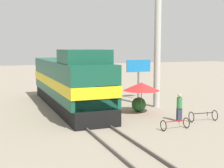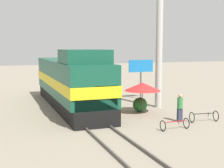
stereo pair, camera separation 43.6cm
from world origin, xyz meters
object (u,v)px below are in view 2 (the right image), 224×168
(billboard_sign, at_px, (141,69))
(person_bystander, at_px, (180,107))
(utility_pole, at_px, (159,37))
(bicycle_spare, at_px, (175,124))
(bicycle, at_px, (204,116))
(vendor_umbrella, at_px, (142,87))
(locomotive, at_px, (71,83))

(billboard_sign, xyz_separation_m, person_bystander, (-1.31, -8.34, -1.73))
(utility_pole, relative_size, bicycle_spare, 6.53)
(utility_pole, distance_m, bicycle_spare, 8.26)
(billboard_sign, bearing_deg, bicycle, -89.37)
(utility_pole, height_order, bicycle, utility_pole)
(bicycle, bearing_deg, person_bystander, 75.22)
(vendor_umbrella, bearing_deg, bicycle_spare, -92.46)
(person_bystander, bearing_deg, utility_pole, 77.67)
(bicycle, bearing_deg, vendor_umbrella, 41.12)
(bicycle_spare, bearing_deg, bicycle, -72.02)
(utility_pole, height_order, vendor_umbrella, utility_pole)
(utility_pole, xyz_separation_m, bicycle_spare, (-2.30, -6.12, -5.04))
(vendor_umbrella, relative_size, billboard_sign, 0.73)
(utility_pole, height_order, bicycle_spare, utility_pole)
(locomotive, relative_size, billboard_sign, 4.04)
(bicycle_spare, bearing_deg, person_bystander, -42.36)
(locomotive, xyz_separation_m, bicycle, (6.69, -7.26, -1.59))
(person_bystander, height_order, bicycle_spare, person_bystander)
(vendor_umbrella, bearing_deg, utility_pole, 36.26)
(vendor_umbrella, distance_m, billboard_sign, 5.88)
(billboard_sign, distance_m, person_bystander, 8.62)
(utility_pole, relative_size, person_bystander, 6.07)
(person_bystander, bearing_deg, billboard_sign, 81.05)
(utility_pole, distance_m, person_bystander, 6.43)
(locomotive, bearing_deg, utility_pole, -18.80)
(billboard_sign, relative_size, person_bystander, 1.98)
(vendor_umbrella, xyz_separation_m, person_bystander, (1.10, -3.04, -0.92))
(locomotive, relative_size, utility_pole, 1.32)
(vendor_umbrella, bearing_deg, bicycle, -55.01)
(bicycle_spare, bearing_deg, utility_pole, -22.85)
(bicycle_spare, bearing_deg, vendor_umbrella, -4.76)
(utility_pole, bearing_deg, locomotive, 161.20)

